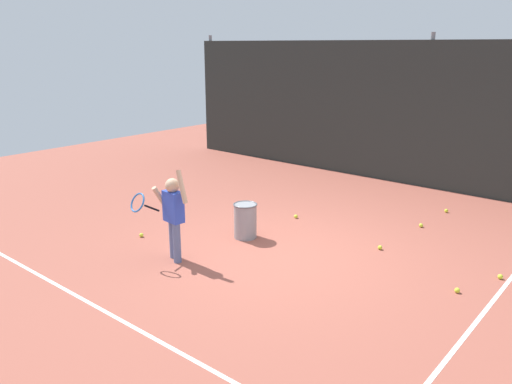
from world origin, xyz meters
TOP-DOWN VIEW (x-y plane):
  - ground_plane at (0.00, 0.00)m, footprint 20.00×20.00m
  - court_line_baseline at (0.00, -2.64)m, footprint 9.00×0.05m
  - court_line_sideline at (2.80, 1.00)m, footprint 0.05×9.00m
  - back_fence_windscreen at (0.00, 4.95)m, footprint 12.96×0.08m
  - fence_post_0 at (-6.33, 5.01)m, footprint 0.09×0.09m
  - fence_post_1 at (0.00, 5.01)m, footprint 0.09×0.09m
  - tennis_player at (-1.08, -1.14)m, footprint 0.77×0.57m
  - ball_hopper at (-0.87, 0.18)m, footprint 0.38×0.38m
  - tennis_ball_0 at (1.15, 3.49)m, footprint 0.07×0.07m
  - tennis_ball_1 at (1.10, 2.43)m, footprint 0.07×0.07m
  - tennis_ball_2 at (2.40, 0.43)m, footprint 0.07×0.07m
  - tennis_ball_3 at (2.70, 1.19)m, footprint 0.07×0.07m
  - tennis_ball_4 at (1.02, 1.09)m, footprint 0.07×0.07m
  - tennis_ball_5 at (-0.79, 1.46)m, footprint 0.07×0.07m
  - tennis_ball_6 at (-2.16, -0.88)m, footprint 0.07×0.07m

SIDE VIEW (x-z plane):
  - ground_plane at x=0.00m, z-range 0.00..0.00m
  - court_line_baseline at x=0.00m, z-range 0.00..0.00m
  - court_line_sideline at x=2.80m, z-range 0.00..0.00m
  - tennis_ball_0 at x=1.15m, z-range 0.00..0.07m
  - tennis_ball_1 at x=1.10m, z-range 0.00..0.07m
  - tennis_ball_2 at x=2.40m, z-range 0.00..0.07m
  - tennis_ball_3 at x=2.70m, z-range 0.00..0.07m
  - tennis_ball_4 at x=1.02m, z-range 0.00..0.07m
  - tennis_ball_5 at x=-0.79m, z-range 0.00..0.07m
  - tennis_ball_6 at x=-2.16m, z-range 0.00..0.07m
  - ball_hopper at x=-0.87m, z-range 0.01..0.57m
  - tennis_player at x=-1.08m, z-range 0.05..1.40m
  - back_fence_windscreen at x=0.00m, z-range 0.00..3.06m
  - fence_post_0 at x=-6.33m, z-range 0.00..3.21m
  - fence_post_1 at x=0.00m, z-range 0.00..3.21m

